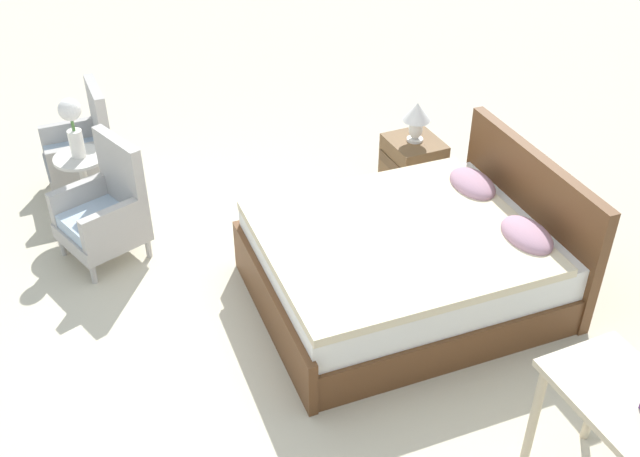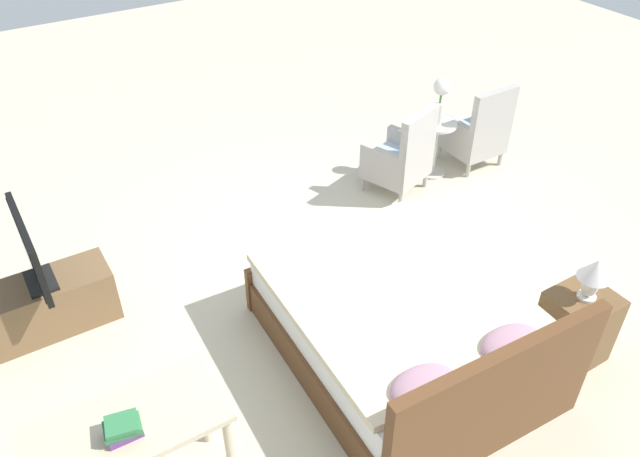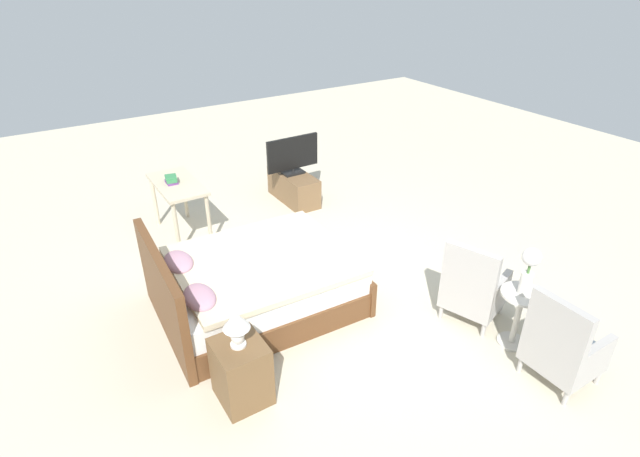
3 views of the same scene
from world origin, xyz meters
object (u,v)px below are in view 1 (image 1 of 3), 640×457
Objects in this scene: armchair_by_window_left at (84,150)px; nightstand at (412,172)px; table_lamp at (417,116)px; armchair_by_window_right at (106,211)px; flower_vase at (72,122)px; side_table at (85,181)px; bed at (411,263)px.

nightstand is (1.29, 2.42, -0.09)m from armchair_by_window_left.
table_lamp is (1.29, 2.42, 0.42)m from armchair_by_window_left.
flower_vase is (-0.50, -0.07, 0.52)m from armchair_by_window_right.
table_lamp is (0.28, 2.43, 0.42)m from armchair_by_window_right.
armchair_by_window_left reaches higher than side_table.
flower_vase is 1.45× the size of table_lamp.
nightstand is (0.78, 2.50, -0.09)m from side_table.
nightstand is at bearing 83.36° from armchair_by_window_right.
armchair_by_window_right reaches higher than nightstand.
side_table is (-0.50, -0.07, 0.00)m from armchair_by_window_right.
side_table is 1.04× the size of nightstand.
bed reaches higher than side_table.
bed reaches higher than nightstand.
bed is 2.71m from flower_vase.
nightstand is at bearing 61.88° from armchair_by_window_left.
flower_vase is at bearing -153.43° from side_table.
side_table is at bearing -107.29° from table_lamp.
flower_vase reaches higher than bed.
armchair_by_window_right is at bearing -0.19° from armchair_by_window_left.
side_table is 1.82× the size of table_lamp.
flower_vase is at bearing -134.61° from bed.
armchair_by_window_left is 0.73m from flower_vase.
armchair_by_window_left is at bearing 171.38° from side_table.
side_table is (0.52, -0.08, 0.00)m from armchair_by_window_left.
bed is at bearing 45.39° from flower_vase.
side_table is at bearing -8.62° from armchair_by_window_left.
armchair_by_window_right is 2.48m from table_lamp.
nightstand is at bearing 72.70° from side_table.
table_lamp is at bearing 72.71° from side_table.
flower_vase is 0.83× the size of nightstand.
armchair_by_window_right is (1.01, -0.00, 0.00)m from armchair_by_window_left.
bed reaches higher than armchair_by_window_right.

